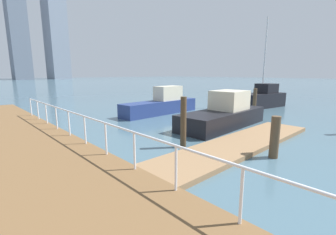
% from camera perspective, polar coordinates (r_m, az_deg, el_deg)
% --- Properties ---
extents(ground_plane, '(300.00, 300.00, 0.00)m').
position_cam_1_polar(ground_plane, '(15.17, -16.16, -1.03)').
color(ground_plane, '#476675').
extents(floating_dock, '(10.34, 2.00, 0.18)m').
position_cam_1_polar(floating_dock, '(9.98, 16.33, -6.62)').
color(floating_dock, '#93704C').
rests_on(floating_dock, ground_plane).
extents(boardwalk_railing, '(0.06, 27.41, 1.08)m').
position_cam_1_polar(boardwalk_railing, '(4.68, 9.07, -11.63)').
color(boardwalk_railing, white).
rests_on(boardwalk_railing, boardwalk).
extents(dock_piling_0, '(0.25, 0.25, 2.09)m').
position_cam_1_polar(dock_piling_0, '(9.43, 3.80, -1.21)').
color(dock_piling_0, '#473826').
rests_on(dock_piling_0, ground_plane).
extents(dock_piling_1, '(0.32, 0.32, 1.53)m').
position_cam_1_polar(dock_piling_1, '(9.13, 24.76, -4.43)').
color(dock_piling_1, brown).
rests_on(dock_piling_1, ground_plane).
extents(dock_piling_2, '(0.27, 0.27, 1.90)m').
position_cam_1_polar(dock_piling_2, '(18.56, 20.51, 3.78)').
color(dock_piling_2, brown).
rests_on(dock_piling_2, ground_plane).
extents(moored_boat_0, '(6.70, 1.74, 2.04)m').
position_cam_1_polar(moored_boat_0, '(17.56, -1.47, 3.31)').
color(moored_boat_0, navy).
rests_on(moored_boat_0, ground_plane).
extents(moored_boat_2, '(5.03, 2.44, 7.67)m').
position_cam_1_polar(moored_boat_2, '(22.43, 22.18, 4.43)').
color(moored_boat_2, black).
rests_on(moored_boat_2, ground_plane).
extents(moored_boat_4, '(6.38, 2.41, 2.02)m').
position_cam_1_polar(moored_boat_4, '(13.70, 13.67, 0.79)').
color(moored_boat_4, black).
rests_on(moored_boat_4, ground_plane).
extents(skyline_tower_4, '(8.65, 13.73, 69.04)m').
position_cam_1_polar(skyline_tower_4, '(140.31, -26.35, 22.78)').
color(skyline_tower_4, gray).
rests_on(skyline_tower_4, ground_plane).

